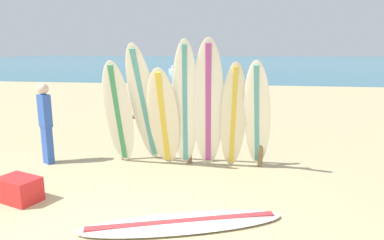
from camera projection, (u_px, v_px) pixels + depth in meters
name	position (u px, v px, depth m)	size (l,w,h in m)	color
ocean_water	(237.00, 61.00, 60.22)	(120.00, 80.00, 0.01)	teal
surfboard_rack	(190.00, 130.00, 6.73)	(2.83, 0.09, 1.04)	olive
surfboard_leaning_far_left	(118.00, 114.00, 6.50)	(0.54, 0.70, 2.03)	silver
surfboard_leaning_left	(145.00, 106.00, 6.48)	(0.65, 1.10, 2.33)	silver
surfboard_leaning_center_left	(164.00, 118.00, 6.37)	(0.59, 0.76, 1.92)	beige
surfboard_leaning_center	(185.00, 106.00, 6.29)	(0.58, 0.79, 2.40)	white
surfboard_leaning_center_right	(208.00, 106.00, 6.24)	(0.61, 0.75, 2.42)	silver
surfboard_leaning_right	(233.00, 117.00, 6.28)	(0.54, 0.65, 2.01)	beige
surfboard_leaning_far_right	(257.00, 116.00, 6.22)	(0.60, 0.99, 2.06)	white
surfboard_lying_on_sand	(182.00, 223.00, 4.43)	(2.68, 1.39, 0.08)	white
beachgoer_standing	(45.00, 120.00, 6.68)	(0.30, 0.27, 1.57)	#3359B2
small_boat_offshore	(175.00, 70.00, 31.35)	(1.64, 2.41, 0.71)	silver
cooler_box	(19.00, 189.00, 5.13)	(0.60, 0.40, 0.36)	red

